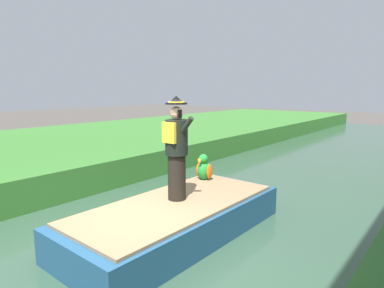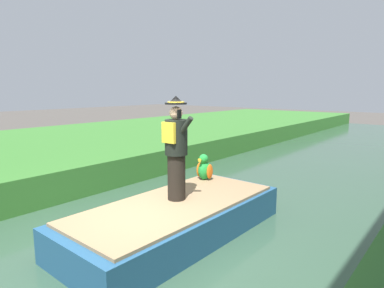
% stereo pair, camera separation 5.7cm
% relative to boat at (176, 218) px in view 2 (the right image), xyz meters
% --- Properties ---
extents(ground_plane, '(80.00, 80.00, 0.00)m').
position_rel_boat_xyz_m(ground_plane, '(0.00, -0.78, -0.40)').
color(ground_plane, '#4C4742').
extents(canal_water, '(6.15, 48.00, 0.10)m').
position_rel_boat_xyz_m(canal_water, '(0.00, -0.78, -0.35)').
color(canal_water, '#33513D').
rests_on(canal_water, ground).
extents(boat, '(1.86, 4.22, 0.61)m').
position_rel_boat_xyz_m(boat, '(0.00, 0.00, 0.00)').
color(boat, '#23517A').
rests_on(boat, canal_water).
extents(person_pirate, '(0.61, 0.42, 1.85)m').
position_rel_boat_xyz_m(person_pirate, '(-0.09, 0.12, 1.23)').
color(person_pirate, black).
rests_on(person_pirate, boat).
extents(parrot_plush, '(0.36, 0.35, 0.57)m').
position_rel_boat_xyz_m(parrot_plush, '(-0.51, 1.50, 0.55)').
color(parrot_plush, green).
rests_on(parrot_plush, boat).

